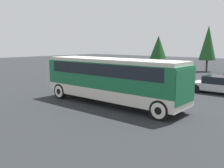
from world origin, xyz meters
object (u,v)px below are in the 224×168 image
object	(u,v)px
parked_car_near	(221,85)
parked_car_mid	(137,75)
tour_bus	(113,77)
parked_car_far	(110,77)

from	to	relation	value
parked_car_near	parked_car_mid	world-z (taller)	parked_car_near
tour_bus	parked_car_mid	xyz separation A→B (m)	(-4.44, 9.15, -1.13)
tour_bus	parked_car_far	size ratio (longest dim) A/B	2.34
tour_bus	parked_car_far	bearing A→B (deg)	132.51
parked_car_near	parked_car_far	distance (m)	10.03
tour_bus	parked_car_far	world-z (taller)	tour_bus
tour_bus	parked_car_near	size ratio (longest dim) A/B	2.30
parked_car_far	parked_car_mid	bearing A→B (deg)	70.71
tour_bus	parked_car_mid	distance (m)	10.23
parked_car_near	parked_car_mid	bearing A→B (deg)	174.71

